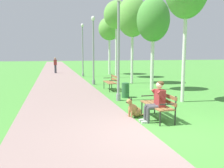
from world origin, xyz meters
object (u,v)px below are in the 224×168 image
Objects in this scene: park_bench_mid at (112,81)px; dog_shepherd at (134,110)px; lamp_post_mid at (93,50)px; pedestrian_distant at (55,65)px; birch_tree_third at (153,20)px; birch_tree_sixth at (109,29)px; lamp_post_far at (83,49)px; park_bench_near at (159,103)px; litter_bin at (125,90)px; birch_tree_fourth at (133,17)px; person_seated_on_near_bench at (156,100)px; lamp_post_near at (119,47)px; birch_tree_fifth at (116,15)px.

park_bench_mid is 1.92× the size of dog_shepherd.
pedestrian_distant is (-2.34, 9.45, -1.48)m from lamp_post_mid.
birch_tree_third is 0.92× the size of birch_tree_sixth.
birch_tree_sixth is (2.89, 7.15, 2.12)m from lamp_post_mid.
lamp_post_far is at bearing 93.77° from park_bench_mid.
park_bench_near is 18.27m from pedestrian_distant.
birch_tree_sixth is 8.00× the size of litter_bin.
lamp_post_mid is 5.63m from lamp_post_far.
lamp_post_far is at bearing 115.05° from birch_tree_fourth.
lamp_post_mid is (-0.36, 8.82, 1.64)m from person_seated_on_near_bench.
birch_tree_fourth is (2.34, 8.76, 3.82)m from person_seated_on_near_bench.
person_seated_on_near_bench is 0.88m from dog_shepherd.
lamp_post_near is (-0.24, 3.31, 1.67)m from person_seated_on_near_bench.
birch_tree_fourth is at bearing 50.15° from park_bench_mid.
park_bench_mid reaches higher than dog_shepherd.
park_bench_near is 0.91× the size of pedestrian_distant.
pedestrian_distant is at bearing 98.38° from person_seated_on_near_bench.
birch_tree_sixth reaches higher than litter_bin.
dog_shepherd is 8.48m from lamp_post_mid.
dog_shepherd is 3.40m from litter_bin.
birch_tree_fourth is (-0.15, 2.97, 0.60)m from birch_tree_third.
dog_shepherd is 14.02m from lamp_post_far.
person_seated_on_near_bench is 0.76× the size of pedestrian_distant.
pedestrian_distant is at bearing 99.13° from park_bench_near.
birch_tree_third is 10.20m from birch_tree_sixth.
lamp_post_mid is 0.76× the size of birch_tree_fourth.
dog_shepherd is 9.62m from birch_tree_fourth.
lamp_post_far reaches higher than dog_shepherd.
person_seated_on_near_bench reaches higher than park_bench_near.
park_bench_near is 3.61m from lamp_post_near.
birch_tree_fifth is 3.25m from birch_tree_sixth.
dog_shepherd is (-0.71, -5.62, -0.25)m from park_bench_mid.
person_seated_on_near_bench reaches higher than park_bench_mid.
lamp_post_mid is at bearing -76.11° from pedestrian_distant.
lamp_post_near is 0.88× the size of birch_tree_third.
lamp_post_near reaches higher than park_bench_mid.
lamp_post_far is 4.21m from birch_tree_fifth.
park_bench_near is at bearing -98.42° from birch_tree_sixth.
birch_tree_third is 4.58m from litter_bin.
person_seated_on_near_bench is 8.98m from lamp_post_mid.
park_bench_near is 3.67m from litter_bin.
birch_tree_fifth is 3.92× the size of pedestrian_distant.
park_bench_near is 1.92× the size of dog_shepherd.
lamp_post_near reaches higher than dog_shepherd.
birch_tree_fourth is at bearing -90.22° from birch_tree_fifth.
lamp_post_near is 6.40m from birch_tree_fourth.
litter_bin is at bearing 85.84° from person_seated_on_near_bench.
litter_bin is (-2.25, -12.06, -4.09)m from birch_tree_sixth.
park_bench_near is at bearing -81.72° from lamp_post_near.
birch_tree_third is at bearing 66.70° from person_seated_on_near_bench.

